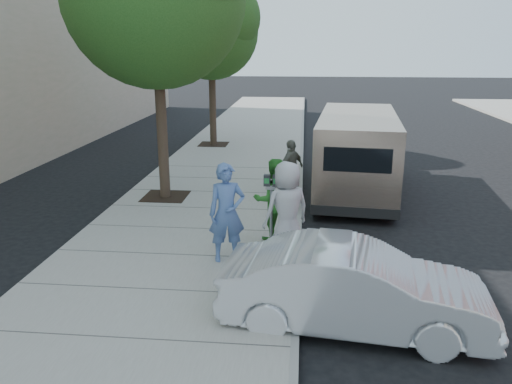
# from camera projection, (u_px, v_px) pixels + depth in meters

# --- Properties ---
(ground) EXTENTS (120.00, 120.00, 0.00)m
(ground) POSITION_uv_depth(u_px,v_px,m) (236.00, 236.00, 11.44)
(ground) COLOR black
(ground) RESTS_ON ground
(sidewalk) EXTENTS (5.00, 60.00, 0.15)m
(sidewalk) POSITION_uv_depth(u_px,v_px,m) (193.00, 231.00, 11.51)
(sidewalk) COLOR gray
(sidewalk) RESTS_ON ground
(curb_face) EXTENTS (0.12, 60.00, 0.16)m
(curb_face) POSITION_uv_depth(u_px,v_px,m) (299.00, 235.00, 11.29)
(curb_face) COLOR gray
(curb_face) RESTS_ON ground
(tree_far) EXTENTS (3.92, 3.80, 6.49)m
(tree_far) POSITION_uv_depth(u_px,v_px,m) (212.00, 27.00, 19.81)
(tree_far) COLOR black
(tree_far) RESTS_ON sidewalk
(parking_meter) EXTENTS (0.32, 0.13, 1.52)m
(parking_meter) POSITION_uv_depth(u_px,v_px,m) (271.00, 195.00, 10.24)
(parking_meter) COLOR gray
(parking_meter) RESTS_ON sidewalk
(van) EXTENTS (2.64, 6.40, 2.31)m
(van) POSITION_uv_depth(u_px,v_px,m) (357.00, 152.00, 14.50)
(van) COLOR #CAAB91
(van) RESTS_ON ground
(sedan) EXTENTS (4.20, 1.87, 1.34)m
(sedan) POSITION_uv_depth(u_px,v_px,m) (354.00, 288.00, 7.55)
(sedan) COLOR silver
(sedan) RESTS_ON ground
(person_officer) EXTENTS (0.81, 0.64, 1.93)m
(person_officer) POSITION_uv_depth(u_px,v_px,m) (227.00, 213.00, 9.55)
(person_officer) COLOR #4E6CA5
(person_officer) RESTS_ON sidewalk
(person_green_shirt) EXTENTS (1.02, 0.89, 1.79)m
(person_green_shirt) POSITION_uv_depth(u_px,v_px,m) (274.00, 200.00, 10.59)
(person_green_shirt) COLOR #2E7F29
(person_green_shirt) RESTS_ON sidewalk
(person_gray_shirt) EXTENTS (1.12, 1.00, 1.93)m
(person_gray_shirt) POSITION_uv_depth(u_px,v_px,m) (287.00, 210.00, 9.73)
(person_gray_shirt) COLOR #ACACAF
(person_gray_shirt) RESTS_ON sidewalk
(person_striped_polo) EXTENTS (0.88, 0.99, 1.61)m
(person_striped_polo) POSITION_uv_depth(u_px,v_px,m) (291.00, 169.00, 13.63)
(person_striped_polo) COLOR gray
(person_striped_polo) RESTS_ON sidewalk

